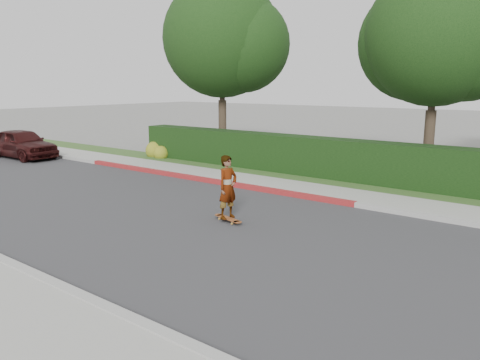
# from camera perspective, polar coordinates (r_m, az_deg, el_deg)

# --- Properties ---
(ground) EXTENTS (120.00, 120.00, 0.00)m
(ground) POSITION_cam_1_polar(r_m,az_deg,el_deg) (10.70, -0.08, -6.99)
(ground) COLOR slate
(ground) RESTS_ON ground
(road) EXTENTS (60.00, 8.00, 0.01)m
(road) POSITION_cam_1_polar(r_m,az_deg,el_deg) (10.70, -0.08, -6.96)
(road) COLOR #2D2D30
(road) RESTS_ON ground
(curb_near) EXTENTS (60.00, 0.20, 0.15)m
(curb_near) POSITION_cam_1_polar(r_m,az_deg,el_deg) (8.06, -18.67, -13.53)
(curb_near) COLOR #9E9E99
(curb_near) RESTS_ON ground
(sidewalk_near) EXTENTS (60.00, 1.60, 0.12)m
(sidewalk_near) POSITION_cam_1_polar(r_m,az_deg,el_deg) (7.66, -24.43, -15.46)
(sidewalk_near) COLOR gray
(sidewalk_near) RESTS_ON ground
(curb_far) EXTENTS (60.00, 0.20, 0.15)m
(curb_far) POSITION_cam_1_polar(r_m,az_deg,el_deg) (14.03, 10.18, -2.34)
(curb_far) COLOR #9E9E99
(curb_far) RESTS_ON ground
(curb_red_section) EXTENTS (12.00, 0.21, 0.15)m
(curb_red_section) POSITION_cam_1_polar(r_m,az_deg,el_deg) (16.84, -5.08, 0.15)
(curb_red_section) COLOR maroon
(curb_red_section) RESTS_ON ground
(sidewalk_far) EXTENTS (60.00, 1.60, 0.12)m
(sidewalk_far) POSITION_cam_1_polar(r_m,az_deg,el_deg) (14.82, 11.79, -1.71)
(sidewalk_far) COLOR gray
(sidewalk_far) RESTS_ON ground
(planting_strip) EXTENTS (60.00, 1.60, 0.10)m
(planting_strip) POSITION_cam_1_polar(r_m,az_deg,el_deg) (16.25, 14.25, -0.69)
(planting_strip) COLOR #2D4C1E
(planting_strip) RESTS_ON ground
(hedge) EXTENTS (15.00, 1.00, 1.50)m
(hedge) POSITION_cam_1_polar(r_m,az_deg,el_deg) (17.99, 6.33, 3.03)
(hedge) COLOR black
(hedge) RESTS_ON ground
(flowering_shrub) EXTENTS (1.40, 1.00, 0.90)m
(flowering_shrub) POSITION_cam_1_polar(r_m,az_deg,el_deg) (22.13, -10.08, 3.44)
(flowering_shrub) COLOR #2D4C19
(flowering_shrub) RESTS_ON ground
(tree_left) EXTENTS (5.99, 5.21, 8.00)m
(tree_left) POSITION_cam_1_polar(r_m,az_deg,el_deg) (21.70, -1.93, 16.51)
(tree_left) COLOR #33261C
(tree_left) RESTS_ON ground
(tree_center) EXTENTS (5.66, 4.84, 7.44)m
(tree_center) POSITION_cam_1_polar(r_m,az_deg,el_deg) (17.92, 23.01, 15.50)
(tree_center) COLOR #33261C
(tree_center) RESTS_ON ground
(skateboard) EXTENTS (1.02, 0.44, 0.09)m
(skateboard) POSITION_cam_1_polar(r_m,az_deg,el_deg) (11.83, -1.48, -4.72)
(skateboard) COLOR gold
(skateboard) RESTS_ON ground
(skateboarder) EXTENTS (0.44, 0.62, 1.60)m
(skateboarder) POSITION_cam_1_polar(r_m,az_deg,el_deg) (11.62, -1.50, -0.88)
(skateboarder) COLOR white
(skateboarder) RESTS_ON skateboard
(car_maroon) EXTENTS (4.06, 1.68, 1.38)m
(car_maroon) POSITION_cam_1_polar(r_m,az_deg,el_deg) (24.17, -25.01, 4.06)
(car_maroon) COLOR #381211
(car_maroon) RESTS_ON ground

